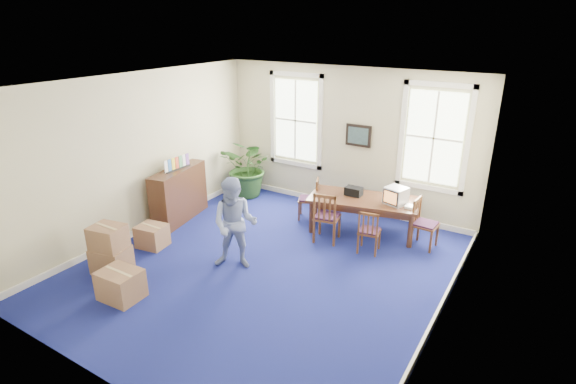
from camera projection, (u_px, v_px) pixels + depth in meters
The scene contains 25 objects.
floor at pixel (266, 267), 7.98m from camera, with size 6.50×6.50×0.00m, color navy.
ceiling at pixel (262, 83), 6.82m from camera, with size 6.50×6.50×0.00m, color white.
wall_back at pixel (346, 140), 9.98m from camera, with size 6.50×6.50×0.00m, color beige.
wall_front at pixel (93, 270), 4.82m from camera, with size 6.50×6.50×0.00m, color beige.
wall_left at pixel (139, 155), 8.87m from camera, with size 6.50×6.50×0.00m, color beige.
wall_right at pixel (451, 223), 5.94m from camera, with size 6.50×6.50×0.00m, color beige.
baseboard_back at pixel (343, 204), 10.51m from camera, with size 6.00×0.04×0.12m, color white.
baseboard_left at pixel (148, 226), 9.41m from camera, with size 0.04×6.50×0.12m, color white.
baseboard_right at pixel (435, 318), 6.51m from camera, with size 0.04×6.50×0.12m, color white.
window_left at pixel (296, 120), 10.49m from camera, with size 1.40×0.12×2.20m, color white, non-canonical shape.
window_right at pixel (434, 138), 8.93m from camera, with size 1.40×0.12×2.20m, color white, non-canonical shape.
wall_picture at pixel (358, 136), 9.74m from camera, with size 0.58×0.06×0.48m, color black, non-canonical shape.
conference_table at pixel (363, 215), 9.19m from camera, with size 2.17×0.98×0.74m, color #452718, non-canonical shape.
crt_tv at pixel (396, 196), 8.72m from camera, with size 0.37×0.41×0.34m, color #B7B7BC, non-canonical shape.
game_console at pixel (409, 207), 8.59m from camera, with size 0.15×0.19×0.05m, color white.
equipment_bag at pixel (354, 191), 9.18m from camera, with size 0.34×0.22×0.17m, color black.
chair_near_left at pixel (327, 216), 8.76m from camera, with size 0.47×0.47×1.05m, color brown, non-canonical shape.
chair_near_right at pixel (370, 231), 8.36m from camera, with size 0.39×0.39×0.86m, color brown, non-canonical shape.
chair_end_left at pixel (308, 199), 9.78m from camera, with size 0.41×0.41×0.92m, color brown, non-canonical shape.
chair_end_right at pixel (426, 224), 8.52m from camera, with size 0.43×0.43×0.96m, color brown, non-canonical shape.
man at pixel (235, 224), 7.71m from camera, with size 0.81×0.62×1.65m, color #8191C0.
credenza at pixel (179, 193), 9.69m from camera, with size 0.44×1.54×1.21m, color #452718.
brochure_rack at pixel (177, 160), 9.41m from camera, with size 0.11×0.64×0.28m, color #99999E, non-canonical shape.
potted_plant at pixel (249, 168), 10.94m from camera, with size 1.32×1.15×1.47m, color #23481B.
cardboard_boxes at pixel (124, 249), 7.66m from camera, with size 1.59×1.59×0.91m, color #946848, non-canonical shape.
Camera 1 is at (3.98, -5.72, 4.12)m, focal length 28.00 mm.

